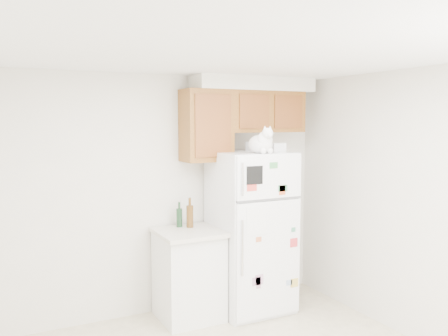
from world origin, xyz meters
TOP-DOWN VIEW (x-y plane):
  - room_shell at (0.12, 0.24)m, footprint 3.84×4.04m
  - refrigerator at (0.92, 1.61)m, footprint 0.76×0.78m
  - base_counter at (0.23, 1.68)m, footprint 0.64×0.64m
  - cat at (0.90, 1.36)m, footprint 0.27×0.40m
  - storage_box_back at (1.05, 1.74)m, footprint 0.21×0.17m
  - storage_box_front at (1.19, 1.53)m, footprint 0.15×0.11m
  - bottle_green at (0.20, 1.86)m, footprint 0.06×0.06m
  - bottle_amber at (0.29, 1.79)m, footprint 0.07×0.07m

SIDE VIEW (x-z plane):
  - base_counter at x=0.23m, z-range 0.00..0.92m
  - refrigerator at x=0.92m, z-range 0.00..1.70m
  - bottle_green at x=0.20m, z-range 0.92..1.18m
  - bottle_amber at x=0.29m, z-range 0.92..1.23m
  - room_shell at x=0.12m, z-range 0.41..2.93m
  - storage_box_front at x=1.19m, z-range 1.70..1.79m
  - storage_box_back at x=1.05m, z-range 1.70..1.80m
  - cat at x=0.90m, z-range 1.66..1.95m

